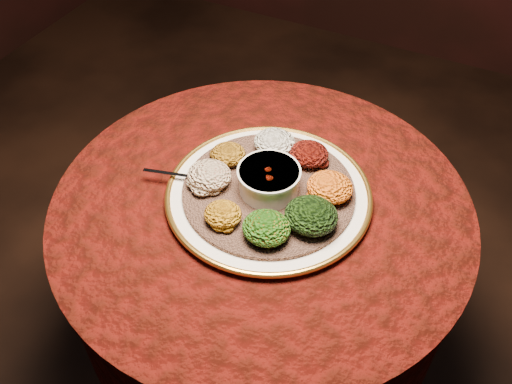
% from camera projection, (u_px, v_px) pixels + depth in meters
% --- Properties ---
extents(table, '(0.96, 0.96, 0.73)m').
position_uv_depth(table, '(261.00, 252.00, 1.42)').
color(table, black).
rests_on(table, ground).
extents(platter, '(0.59, 0.59, 0.02)m').
position_uv_depth(platter, '(269.00, 194.00, 1.29)').
color(platter, white).
rests_on(platter, table).
extents(injera, '(0.44, 0.44, 0.01)m').
position_uv_depth(injera, '(269.00, 191.00, 1.28)').
color(injera, brown).
rests_on(injera, platter).
extents(stew_bowl, '(0.14, 0.14, 0.06)m').
position_uv_depth(stew_bowl, '(269.00, 179.00, 1.26)').
color(stew_bowl, silver).
rests_on(stew_bowl, injera).
extents(spoon, '(0.15, 0.05, 0.01)m').
position_uv_depth(spoon, '(193.00, 177.00, 1.30)').
color(spoon, silver).
rests_on(spoon, injera).
extents(portion_ayib, '(0.10, 0.10, 0.05)m').
position_uv_depth(portion_ayib, '(275.00, 142.00, 1.36)').
color(portion_ayib, white).
rests_on(portion_ayib, injera).
extents(portion_kitfo, '(0.09, 0.09, 0.04)m').
position_uv_depth(portion_kitfo, '(309.00, 154.00, 1.33)').
color(portion_kitfo, black).
rests_on(portion_kitfo, injera).
extents(portion_tikil, '(0.10, 0.10, 0.05)m').
position_uv_depth(portion_tikil, '(330.00, 187.00, 1.25)').
color(portion_tikil, '#BE750F').
rests_on(portion_tikil, injera).
extents(portion_gomen, '(0.11, 0.11, 0.05)m').
position_uv_depth(portion_gomen, '(311.00, 215.00, 1.19)').
color(portion_gomen, black).
rests_on(portion_gomen, injera).
extents(portion_mixveg, '(0.10, 0.10, 0.05)m').
position_uv_depth(portion_mixveg, '(266.00, 228.00, 1.17)').
color(portion_mixveg, '#A9460A').
rests_on(portion_mixveg, injera).
extents(portion_kik, '(0.08, 0.08, 0.04)m').
position_uv_depth(portion_kik, '(223.00, 214.00, 1.20)').
color(portion_kik, '#B77710').
rests_on(portion_kik, injera).
extents(portion_timatim, '(0.10, 0.10, 0.05)m').
position_uv_depth(portion_timatim, '(209.00, 175.00, 1.28)').
color(portion_timatim, maroon).
rests_on(portion_timatim, injera).
extents(portion_shiro, '(0.08, 0.08, 0.04)m').
position_uv_depth(portion_shiro, '(228.00, 154.00, 1.34)').
color(portion_shiro, '#966112').
rests_on(portion_shiro, injera).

